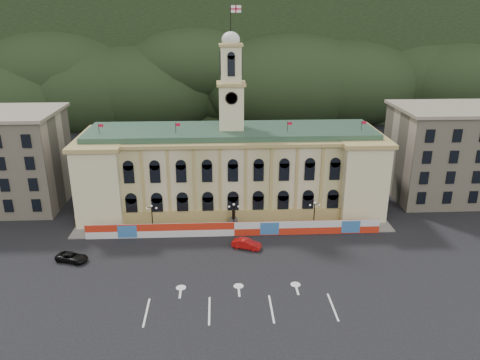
{
  "coord_description": "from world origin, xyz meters",
  "views": [
    {
      "loc": [
        -2.56,
        -56.62,
        36.19
      ],
      "look_at": [
        1.12,
        18.0,
        9.01
      ],
      "focal_mm": 35.0,
      "sensor_mm": 36.0,
      "label": 1
    }
  ],
  "objects_px": {
    "statue": "(234,222)",
    "lamp_center": "(234,214)",
    "red_sedan": "(247,244)",
    "black_suv": "(72,257)"
  },
  "relations": [
    {
      "from": "statue",
      "to": "red_sedan",
      "type": "xyz_separation_m",
      "value": [
        1.8,
        -7.56,
        -0.41
      ]
    },
    {
      "from": "black_suv",
      "to": "red_sedan",
      "type": "bearing_deg",
      "value": -65.77
    },
    {
      "from": "black_suv",
      "to": "statue",
      "type": "bearing_deg",
      "value": -49.31
    },
    {
      "from": "statue",
      "to": "black_suv",
      "type": "xyz_separation_m",
      "value": [
        -25.12,
        -10.41,
        -0.5
      ]
    },
    {
      "from": "statue",
      "to": "lamp_center",
      "type": "xyz_separation_m",
      "value": [
        0.0,
        -1.0,
        1.89
      ]
    },
    {
      "from": "statue",
      "to": "black_suv",
      "type": "relative_size",
      "value": 0.69
    },
    {
      "from": "lamp_center",
      "to": "black_suv",
      "type": "relative_size",
      "value": 0.95
    },
    {
      "from": "statue",
      "to": "black_suv",
      "type": "height_order",
      "value": "statue"
    },
    {
      "from": "lamp_center",
      "to": "black_suv",
      "type": "bearing_deg",
      "value": -159.46
    },
    {
      "from": "statue",
      "to": "lamp_center",
      "type": "relative_size",
      "value": 0.72
    }
  ]
}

